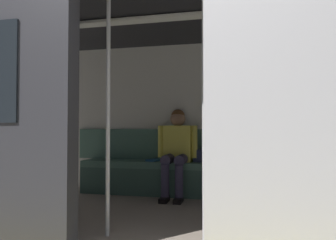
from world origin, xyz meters
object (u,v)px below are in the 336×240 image
Objects in this scene: handbag at (204,156)px; grab_pole_far at (204,110)px; bench_seat at (188,170)px; person_seated at (177,146)px; train_car at (167,73)px; book at (154,160)px; grab_pole_door at (108,111)px.

handbag is 0.12× the size of grab_pole_far.
grab_pole_far is at bearing 103.63° from bench_seat.
person_seated is 4.59× the size of handbag.
train_car is at bearing 95.06° from person_seated.
person_seated is 0.39m from handbag.
train_car is 1.54m from bench_seat.
grab_pole_far reaches higher than bench_seat.
person_seated is 5.42× the size of book.
grab_pole_far is (-0.56, 1.66, 0.39)m from person_seated.
bench_seat is 11.74× the size of handbag.
bench_seat is 1.42× the size of grab_pole_far.
train_car is 0.91m from grab_pole_door.
handbag reaches higher than book.
train_car is at bearing 75.89° from handbag.
person_seated is at bearing -71.28° from grab_pole_far.
bench_seat is at bearing 13.69° from handbag.
train_car is at bearing -55.35° from grab_pole_far.
person_seated is at bearing -99.02° from grab_pole_door.
handbag reaches higher than bench_seat.
grab_pole_far is (-0.48, 0.69, -0.44)m from train_car.
bench_seat is 1.93m from grab_pole_door.
grab_pole_door reaches higher than handbag.
train_car reaches higher than person_seated.
person_seated is 1.75m from grab_pole_door.
train_car is 1.47m from handbag.
book is 1.87m from grab_pole_door.
book is (0.49, -0.03, 0.12)m from bench_seat.
handbag is 1.97m from grab_pole_door.
handbag is at bearing -163.85° from person_seated.
grab_pole_door is at bearing 1.98° from grab_pole_far.
person_seated is at bearing 16.15° from handbag.
bench_seat is 13.87× the size of book.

